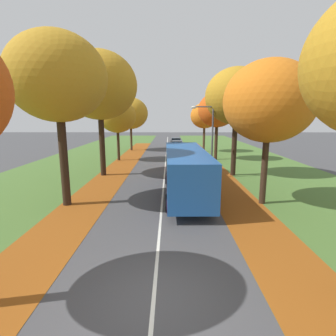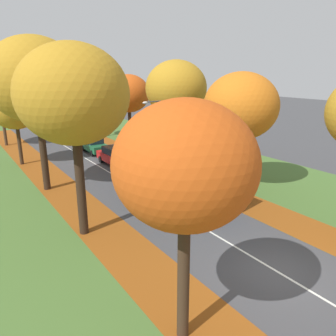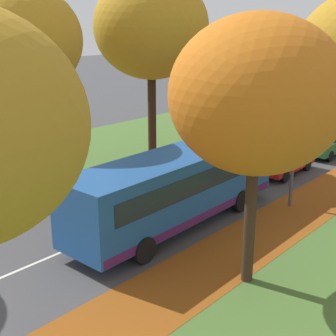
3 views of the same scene
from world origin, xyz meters
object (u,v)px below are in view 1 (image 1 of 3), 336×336
tree_right_distant (205,116)px  car_black_fourth_in_line (176,143)px  car_red_lead (179,160)px  tree_right_mid (237,97)px  tree_right_far (217,110)px  tree_left_mid (99,86)px  car_green_following (179,153)px  tree_left_far (117,116)px  tree_right_near (269,102)px  streetlamp_right (209,134)px  tree_left_near (57,78)px  bus (186,169)px  tree_left_distant (131,113)px  car_blue_third_in_line (177,146)px

tree_right_distant → car_black_fourth_in_line: tree_right_distant is taller
car_red_lead → car_black_fourth_in_line: 18.01m
tree_right_mid → car_black_fourth_in_line: 22.44m
tree_right_far → tree_right_distant: 7.23m
tree_left_mid → car_green_following: (7.06, 8.40, -6.84)m
tree_left_far → tree_right_far: (11.61, 0.72, 0.68)m
tree_left_mid → tree_right_mid: 11.54m
tree_right_far → tree_right_distant: tree_right_far is taller
tree_right_mid → tree_left_mid: bearing=-179.7°
tree_right_near → streetlamp_right: size_ratio=1.37×
tree_right_mid → streetlamp_right: (-2.41, -0.99, -3.04)m
tree_right_mid → tree_right_near: bearing=-90.5°
car_red_lead → tree_left_near: bearing=-122.3°
tree_left_far → tree_right_mid: 14.20m
tree_left_near → tree_right_distant: bearing=65.0°
tree_left_mid → bus: size_ratio=1.01×
tree_right_mid → bus: size_ratio=0.88×
tree_left_far → bus: bearing=-62.9°
tree_left_distant → tree_right_distant: size_ratio=1.12×
car_red_lead → car_blue_third_in_line: same height
tree_right_far → bus: tree_right_far is taller
tree_right_far → streetlamp_right: size_ratio=1.32×
tree_right_far → tree_left_near: bearing=-124.9°
streetlamp_right → car_blue_third_in_line: size_ratio=1.40×
tree_right_far → car_green_following: 6.69m
tree_left_far → car_red_lead: tree_left_far is taller
tree_right_near → tree_right_far: (0.02, 16.34, -0.08)m
tree_left_distant → car_black_fourth_in_line: (6.92, 3.78, -4.76)m
car_green_following → car_blue_third_in_line: size_ratio=0.99×
tree_right_near → car_green_following: (-4.37, 16.02, -5.12)m
tree_left_far → car_black_fourth_in_line: 15.59m
tree_left_mid → car_red_lead: bearing=24.9°
tree_left_far → tree_right_far: tree_right_far is taller
car_green_following → tree_left_far: bearing=-176.9°
tree_right_mid → tree_right_far: size_ratio=1.16×
tree_right_mid → tree_right_distant: tree_right_mid is taller
tree_left_far → tree_right_near: (11.59, -15.63, 0.77)m
tree_left_near → tree_left_far: (0.03, 15.95, -2.00)m
tree_left_mid → car_blue_third_in_line: size_ratio=2.46×
car_blue_third_in_line → car_red_lead: bearing=-90.5°
tree_left_mid → streetlamp_right: bearing=-5.8°
tree_left_mid → car_blue_third_in_line: 18.44m
tree_left_near → tree_left_mid: tree_left_mid is taller
bus → tree_right_far: bearing=72.7°
tree_left_mid → bus: tree_left_mid is taller
tree_left_far → tree_right_mid: tree_right_mid is taller
tree_left_distant → streetlamp_right: 20.55m
tree_right_far → streetlamp_right: (-2.36, -9.65, -2.11)m
car_red_lead → car_blue_third_in_line: 12.46m
tree_left_mid → tree_right_near: bearing=-33.7°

